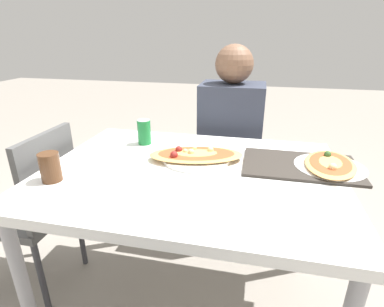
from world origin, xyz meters
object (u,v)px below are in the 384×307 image
(person_seated, at_px, (231,132))
(soda_can, at_px, (144,132))
(chair_side_left, at_px, (36,204))
(pizza_second, at_px, (330,165))
(chair_far_seated, at_px, (231,160))
(drink_glass, at_px, (50,167))
(dining_table, at_px, (191,186))
(pizza_main, at_px, (195,156))

(person_seated, xyz_separation_m, soda_can, (-0.40, -0.41, 0.10))
(soda_can, bearing_deg, person_seated, 46.12)
(chair_side_left, relative_size, pizza_second, 2.58)
(chair_far_seated, height_order, drink_glass, drink_glass)
(chair_side_left, bearing_deg, chair_far_seated, -48.91)
(chair_side_left, distance_m, person_seated, 1.14)
(chair_far_seated, bearing_deg, person_seated, 90.00)
(dining_table, xyz_separation_m, pizza_main, (-0.01, 0.11, 0.09))
(chair_far_seated, xyz_separation_m, person_seated, (0.00, -0.11, 0.23))
(pizza_main, xyz_separation_m, soda_can, (-0.29, 0.15, 0.04))
(pizza_main, xyz_separation_m, pizza_second, (0.57, 0.02, -0.00))
(drink_glass, bearing_deg, pizza_second, 17.79)
(drink_glass, bearing_deg, pizza_main, 32.91)
(chair_side_left, bearing_deg, pizza_second, -84.51)
(pizza_main, relative_size, pizza_second, 1.31)
(dining_table, relative_size, pizza_main, 2.71)
(chair_side_left, relative_size, person_seated, 0.71)
(dining_table, height_order, drink_glass, drink_glass)
(chair_side_left, distance_m, pizza_second, 1.39)
(person_seated, bearing_deg, drink_glass, 55.83)
(dining_table, distance_m, soda_can, 0.42)
(chair_side_left, bearing_deg, pizza_main, -82.15)
(chair_side_left, relative_size, pizza_main, 1.96)
(person_seated, bearing_deg, pizza_main, 79.37)
(soda_can, distance_m, drink_glass, 0.50)
(chair_far_seated, bearing_deg, pizza_second, 125.24)
(pizza_main, relative_size, drink_glass, 4.02)
(chair_far_seated, distance_m, soda_can, 0.74)
(soda_can, height_order, drink_glass, soda_can)
(drink_glass, bearing_deg, person_seated, 55.83)
(chair_far_seated, distance_m, pizza_main, 0.74)
(dining_table, distance_m, person_seated, 0.68)
(person_seated, distance_m, soda_can, 0.58)
(dining_table, bearing_deg, pizza_second, 13.33)
(soda_can, xyz_separation_m, drink_glass, (-0.20, -0.46, -0.01))
(dining_table, height_order, pizza_main, pizza_main)
(person_seated, distance_m, pizza_second, 0.71)
(chair_side_left, relative_size, drink_glass, 7.90)
(soda_can, bearing_deg, chair_side_left, -152.88)
(drink_glass, bearing_deg, chair_far_seated, 58.98)
(chair_side_left, xyz_separation_m, pizza_second, (1.36, 0.13, 0.29))
(dining_table, xyz_separation_m, chair_side_left, (-0.80, 0.00, -0.20))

